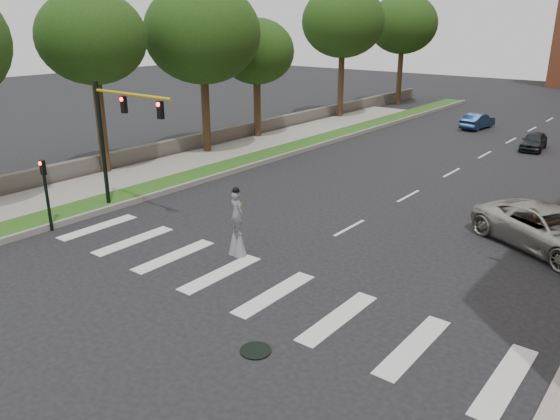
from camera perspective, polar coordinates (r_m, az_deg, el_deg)
name	(u,v)px	position (r m, az deg, el deg)	size (l,w,h in m)	color
ground_plane	(227,294)	(19.04, -5.52, -8.72)	(160.00, 160.00, 0.00)	black
grass_median	(301,145)	(40.55, 2.20, 6.76)	(2.00, 60.00, 0.25)	#244E16
median_curb	(313,147)	(39.95, 3.42, 6.57)	(0.20, 60.00, 0.28)	gray
sidewalk_left	(170,167)	(35.40, -11.44, 4.47)	(4.00, 60.00, 0.18)	gray
stone_wall	(261,127)	(45.34, -1.96, 8.65)	(0.50, 56.00, 1.10)	#534D47
manhole	(256,351)	(16.02, -2.56, -14.46)	(0.90, 0.90, 0.04)	black
traffic_signal	(116,128)	(26.70, -16.79, 8.20)	(5.30, 0.23, 6.20)	black
secondary_signal	(46,189)	(25.86, -23.27, 2.06)	(0.25, 0.21, 3.23)	black
stilt_performer	(237,229)	(21.57, -4.52, -1.96)	(0.84, 0.55, 2.85)	#382616
suv_crossing	(548,229)	(24.65, 26.20, -1.83)	(2.89, 6.26, 1.74)	#A9A69F
car_near	(534,141)	(43.63, 24.99, 6.55)	(1.49, 3.70, 1.26)	black
car_mid	(478,121)	(50.42, 19.95, 8.74)	(1.41, 4.04, 1.33)	navy
tree_1	(92,38)	(33.90, -19.05, 16.59)	(6.15, 6.15, 10.57)	#382616
tree_2	(202,34)	(38.09, -8.12, 17.77)	(7.74, 7.74, 11.34)	#382616
tree_3	(256,52)	(42.94, -2.47, 16.18)	(5.75, 5.75, 9.08)	#382616
tree_4	(343,22)	(52.49, 6.60, 18.93)	(7.51, 7.51, 11.92)	#382616
tree_5	(403,24)	(62.23, 12.74, 18.40)	(7.24, 7.24, 11.53)	#382616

